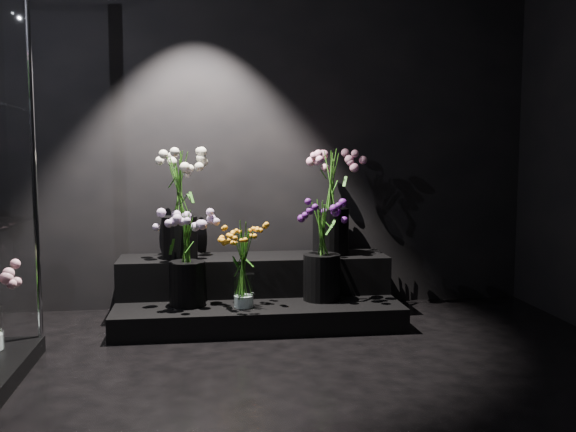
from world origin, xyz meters
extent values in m
plane|color=black|center=(0.00, 0.00, 0.00)|extent=(4.00, 4.00, 0.00)
plane|color=black|center=(0.00, 2.00, 1.40)|extent=(4.00, 0.00, 4.00)
cube|color=black|center=(-0.12, 1.52, 0.08)|extent=(1.91, 0.85, 0.16)
cube|color=black|center=(-0.12, 1.73, 0.29)|extent=(1.91, 0.42, 0.27)
cylinder|color=white|center=(-0.23, 1.30, 0.27)|extent=(0.13, 0.13, 0.23)
cylinder|color=black|center=(-0.59, 1.41, 0.31)|extent=(0.24, 0.24, 0.29)
cylinder|color=black|center=(0.32, 1.44, 0.32)|extent=(0.25, 0.25, 0.32)
cylinder|color=black|center=(-0.65, 1.71, 0.57)|extent=(0.25, 0.25, 0.30)
cylinder|color=black|center=(0.44, 1.74, 0.59)|extent=(0.26, 0.26, 0.34)
camera|label=1|loc=(-0.48, -2.80, 1.19)|focal=40.00mm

